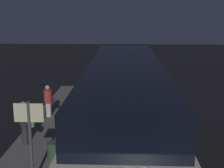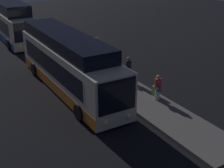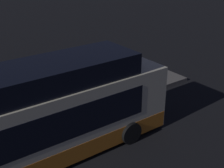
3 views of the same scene
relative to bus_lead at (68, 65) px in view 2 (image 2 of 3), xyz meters
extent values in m
plane|color=black|center=(0.99, 0.13, -1.66)|extent=(80.00, 80.00, 0.00)
cube|color=#605B56|center=(0.99, 3.06, -1.57)|extent=(20.00, 2.66, 0.19)
cube|color=beige|center=(0.11, 0.00, -0.14)|extent=(11.87, 2.42, 2.71)
cube|color=orange|center=(0.11, 0.00, -1.15)|extent=(11.81, 2.44, 0.70)
cube|color=black|center=(-0.19, 0.00, 0.18)|extent=(9.74, 2.45, 1.19)
cube|color=black|center=(6.06, 0.00, 0.24)|extent=(0.06, 2.13, 1.74)
sphere|color=#F9E58C|center=(6.08, 0.67, -1.05)|extent=(0.24, 0.24, 0.24)
sphere|color=#F9E58C|center=(6.08, -0.67, -1.05)|extent=(0.24, 0.24, 0.24)
cylinder|color=black|center=(4.14, 1.21, -1.20)|extent=(0.93, 0.30, 0.93)
cylinder|color=black|center=(4.14, -1.21, -1.20)|extent=(0.93, 0.30, 0.93)
cylinder|color=black|center=(-3.57, 1.21, -1.20)|extent=(0.93, 0.30, 0.93)
cylinder|color=black|center=(-3.57, -1.21, -1.20)|extent=(0.93, 0.30, 0.93)
cube|color=black|center=(-0.37, 0.00, 1.63)|extent=(10.09, 2.23, 0.83)
cube|color=beige|center=(-14.77, 0.00, -0.15)|extent=(10.88, 2.42, 2.69)
cube|color=#23478C|center=(-14.77, 0.00, -1.14)|extent=(10.83, 2.44, 0.70)
cube|color=black|center=(-15.04, 0.00, 0.17)|extent=(8.93, 2.45, 1.18)
cube|color=black|center=(-9.31, 0.00, 0.23)|extent=(0.06, 2.13, 1.72)
sphere|color=#F9E58C|center=(-9.29, 0.67, -1.04)|extent=(0.24, 0.24, 0.24)
sphere|color=#F9E58C|center=(-9.29, -0.67, -1.04)|extent=(0.24, 0.24, 0.24)
cylinder|color=black|center=(-11.07, 1.21, -1.18)|extent=(0.96, 0.30, 0.96)
cylinder|color=black|center=(-11.07, -1.21, -1.18)|extent=(0.96, 0.30, 0.96)
cylinder|color=black|center=(-18.14, 1.21, -1.18)|extent=(0.96, 0.30, 0.96)
cube|color=black|center=(-15.20, 0.00, 1.72)|extent=(9.25, 2.23, 1.05)
cylinder|color=silver|center=(4.59, 3.75, -1.11)|extent=(0.37, 0.37, 0.72)
cylinder|color=#BF3333|center=(4.59, 3.75, -0.44)|extent=(0.54, 0.54, 0.63)
sphere|color=tan|center=(4.59, 3.75, -0.01)|extent=(0.24, 0.24, 0.24)
cube|color=#334C7F|center=(4.86, 3.62, -0.70)|extent=(0.25, 0.31, 0.24)
cylinder|color=#2D2D33|center=(1.25, 3.87, -1.08)|extent=(0.32, 0.32, 0.79)
cylinder|color=#262628|center=(1.25, 3.87, -0.33)|extent=(0.46, 0.46, 0.69)
sphere|color=#9E7051|center=(1.25, 3.87, 0.14)|extent=(0.26, 0.26, 0.26)
cube|color=#598C59|center=(1.33, 3.60, -0.63)|extent=(0.31, 0.21, 0.24)
cube|color=#598C59|center=(4.09, 3.98, -1.16)|extent=(0.41, 0.27, 0.63)
cylinder|color=black|center=(4.09, 3.98, -0.72)|extent=(0.02, 0.02, 0.24)
cylinder|color=#4C4C51|center=(-1.62, 2.75, -0.17)|extent=(0.10, 0.10, 2.60)
cube|color=beige|center=(-1.62, 2.75, 0.80)|extent=(0.04, 0.86, 0.55)
cylinder|color=#2D4C33|center=(-0.01, 2.47, -1.15)|extent=(0.44, 0.44, 0.65)
camera|label=1|loc=(-10.01, 0.03, 3.64)|focal=50.00mm
camera|label=2|loc=(17.82, -7.29, 6.83)|focal=50.00mm
camera|label=3|loc=(-2.85, -9.42, 5.71)|focal=50.00mm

